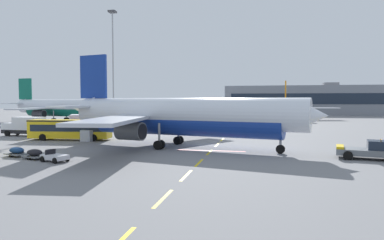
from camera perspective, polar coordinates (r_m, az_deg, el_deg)
ground at (r=60.42m, az=26.97°, el=-2.70°), size 400.00×400.00×0.00m
apron_paint_markings at (r=55.12m, az=5.36°, el=-2.89°), size 8.00×93.15×0.01m
airliner_foreground at (r=43.16m, az=-2.11°, el=0.67°), size 34.56×33.77×12.20m
pushback_tug at (r=39.05m, az=27.47°, el=-4.46°), size 6.43×4.06×2.08m
airliner_mid_left at (r=101.08m, az=-20.34°, el=1.94°), size 34.70×34.23×12.16m
airliner_far_center at (r=114.85m, az=15.09°, el=2.04°), size 32.33×32.53×11.41m
apron_shuttle_bus at (r=54.60m, az=-19.45°, el=-1.28°), size 12.25×4.05×3.00m
fuel_service_truck at (r=70.03m, az=-18.47°, el=-0.39°), size 5.10×7.36×3.14m
ground_power_truck at (r=63.76m, az=-25.82°, el=-0.89°), size 7.05×2.80×3.14m
baggage_train at (r=38.33m, az=-24.51°, el=-5.09°), size 8.60×4.26×1.14m
uld_cargo_container at (r=52.23m, az=-16.80°, el=-2.48°), size 1.77×1.73×1.60m
apron_light_mast_near at (r=92.38m, az=-12.92°, el=10.43°), size 1.80×1.80×28.75m
terminal_satellite at (r=158.35m, az=18.25°, el=3.12°), size 67.72×27.68×13.52m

